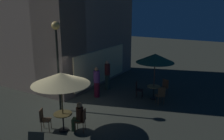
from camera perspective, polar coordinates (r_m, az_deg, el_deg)
name	(u,v)px	position (r m, az deg, el deg)	size (l,w,h in m)	color
ground_plane	(73,114)	(11.47, -9.53, -10.47)	(60.00, 60.00, 0.00)	#33362E
cafe_building	(57,17)	(15.48, -13.23, 12.49)	(8.04, 8.24, 8.66)	gray
street_lamp_near_corner	(57,45)	(11.07, -13.34, 5.97)	(0.38, 0.38, 4.30)	black
cafe_table_0	(63,118)	(9.87, -11.87, -11.37)	(0.76, 0.76, 0.75)	black
cafe_table_1	(154,90)	(13.06, 10.14, -4.77)	(0.72, 0.72, 0.73)	black
patio_umbrella_0	(61,79)	(9.27, -12.41, -2.06)	(2.29, 2.29, 2.46)	black
patio_umbrella_1	(155,58)	(12.59, 10.50, 2.84)	(2.04, 2.04, 2.54)	black
cafe_chair_0	(44,118)	(10.07, -16.38, -11.13)	(0.52, 0.52, 0.93)	#513A28
cafe_chair_1	(82,119)	(9.65, -7.29, -11.68)	(0.53, 0.53, 0.95)	#57301E
cafe_chair_2	(138,88)	(13.12, 6.35, -4.41)	(0.50, 0.50, 0.94)	black
cafe_chair_3	(161,94)	(12.31, 11.85, -5.80)	(0.56, 0.56, 0.98)	brown
cafe_chair_4	(164,86)	(13.70, 12.67, -3.88)	(0.53, 0.53, 0.93)	brown
patron_seated_0	(79,115)	(9.62, -8.18, -10.86)	(0.42, 0.50, 1.27)	#304829
patron_standing_1	(97,82)	(13.06, -3.76, -2.96)	(0.36, 0.36, 1.74)	#541023
patron_standing_2	(107,75)	(14.26, -1.15, -1.16)	(0.33, 0.33, 1.82)	#2B4138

